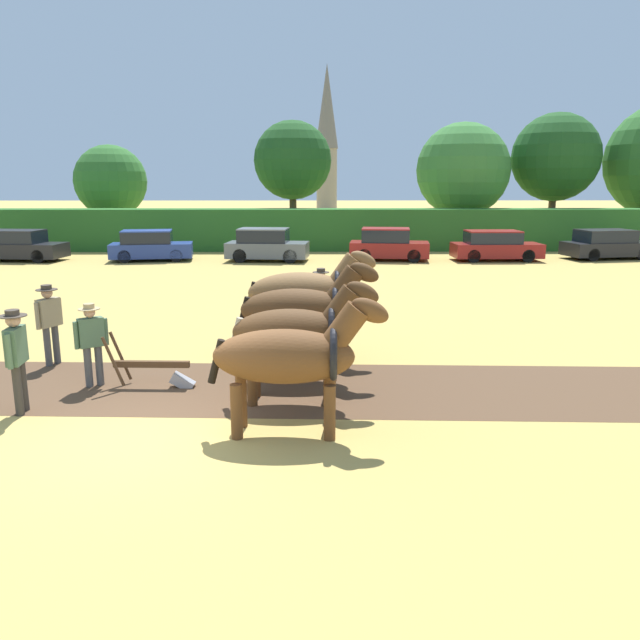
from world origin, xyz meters
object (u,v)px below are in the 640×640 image
farmer_onlooker_left (17,353)px  farmer_onlooker_right (49,318)px  tree_left (293,161)px  draft_horse_lead_right (297,333)px  parked_car_left (19,246)px  church_spire (327,138)px  parked_car_center_left (150,246)px  farmer_beside_team (321,296)px  draft_horse_lead_left (291,356)px  parked_car_right (495,246)px  plow (159,371)px  tree_center (556,157)px  parked_car_far_right (607,245)px  draft_horse_trail_right (305,294)px  parked_car_center (266,245)px  farmer_at_plow (92,339)px  tree_center_left (463,170)px  parked_car_center_right (388,245)px  tree_far_left (111,181)px  draft_horse_trail_left (302,310)px

farmer_onlooker_left → farmer_onlooker_right: size_ratio=1.03×
farmer_onlooker_left → tree_left: bearing=78.3°
draft_horse_lead_right → farmer_onlooker_right: bearing=158.5°
parked_car_left → draft_horse_lead_right: bearing=-49.2°
church_spire → parked_car_center_left: 42.97m
farmer_onlooker_right → farmer_beside_team: bearing=51.6°
draft_horse_lead_left → farmer_onlooker_left: size_ratio=1.58×
parked_car_right → plow: bearing=-122.6°
church_spire → plow: size_ratio=9.74×
tree_center → parked_car_far_right: (-0.29, -8.56, -4.57)m
parked_car_center_left → parked_car_far_right: size_ratio=0.90×
draft_horse_trail_right → parked_car_center: (-2.14, 17.17, -0.67)m
farmer_onlooker_right → parked_car_right: bearing=77.1°
tree_center → parked_car_left: tree_center is taller
parked_car_right → parked_car_far_right: bearing=5.6°
draft_horse_lead_left → farmer_at_plow: size_ratio=1.76×
tree_center_left → parked_car_center: bearing=-143.4°
church_spire → farmer_at_plow: church_spire is taller
tree_center_left → parked_car_far_right: size_ratio=1.59×
draft_horse_lead_right → farmer_onlooker_left: draft_horse_lead_right is taller
tree_center → church_spire: (-13.61, 32.06, 3.29)m
parked_car_center_left → parked_car_center_right: (11.72, 0.05, 0.04)m
tree_far_left → parked_car_center_right: size_ratio=1.50×
farmer_onlooker_right → parked_car_center_left: (-2.47, 17.90, -0.30)m
farmer_onlooker_right → parked_car_right: farmer_onlooker_right is taller
parked_car_center → tree_center: bearing=33.7°
draft_horse_trail_left → draft_horse_trail_right: (0.05, 1.43, 0.08)m
draft_horse_trail_left → parked_car_left: size_ratio=0.65×
draft_horse_trail_left → parked_car_far_right: 24.49m
plow → parked_car_center_right: bearing=73.4°
draft_horse_lead_right → parked_car_left: bearing=127.3°
farmer_onlooker_right → draft_horse_trail_right: bearing=32.0°
church_spire → farmer_beside_team: 56.87m
farmer_at_plow → parked_car_center_right: (7.87, 19.38, -0.17)m
plow → farmer_onlooker_right: farmer_onlooker_right is taller
tree_center → draft_horse_lead_right: size_ratio=2.96×
draft_horse_trail_right → farmer_onlooker_left: draft_horse_trail_right is taller
parked_car_center → draft_horse_lead_right: bearing=-78.6°
draft_horse_lead_left → parked_car_right: 23.44m
farmer_at_plow → parked_car_far_right: size_ratio=0.35×
draft_horse_trail_left → parked_car_center: draft_horse_trail_left is taller
tree_left → parked_car_left: size_ratio=1.70×
draft_horse_lead_right → farmer_onlooker_left: 4.68m
parked_car_center_left → parked_car_right: 16.99m
farmer_beside_team → parked_car_center_right: farmer_beside_team is taller
tree_center_left → draft_horse_lead_left: tree_center_left is taller
parked_car_left → parked_car_center: parked_car_center is taller
parked_car_far_right → tree_center_left: bearing=116.0°
draft_horse_trail_right → farmer_beside_team: draft_horse_trail_right is taller
plow → farmer_beside_team: size_ratio=0.99×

